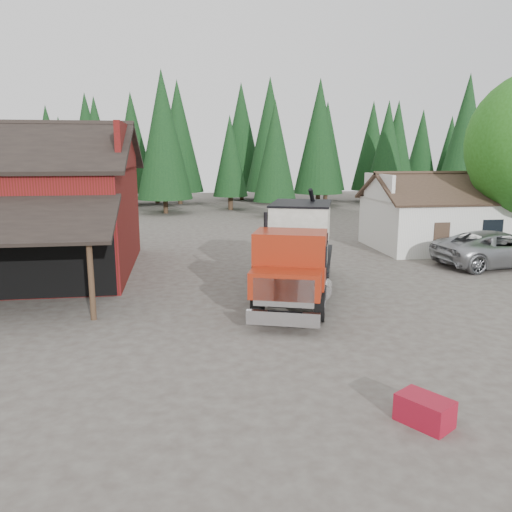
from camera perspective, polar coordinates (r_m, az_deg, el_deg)
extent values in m
plane|color=#473E37|center=(16.25, 0.79, -8.70)|extent=(120.00, 120.00, 0.00)
cube|color=maroon|center=(26.64, -27.16, 3.54)|extent=(12.00, 10.00, 5.00)
cube|color=black|center=(28.84, -26.23, 11.14)|extent=(12.80, 5.53, 2.35)
cube|color=maroon|center=(25.18, -14.59, 12.04)|extent=(0.25, 7.00, 2.00)
cylinder|color=#382619|center=(17.93, -18.31, -2.67)|extent=(0.20, 0.20, 2.80)
cube|color=silver|center=(32.30, 20.25, 3.50)|extent=(8.00, 6.00, 3.00)
cube|color=#38281E|center=(30.78, 21.87, 7.24)|extent=(8.60, 3.42, 1.80)
cube|color=#38281E|center=(33.41, 19.28, 7.69)|extent=(8.60, 3.42, 1.80)
cube|color=silver|center=(30.36, 13.84, 7.68)|extent=(0.20, 4.20, 1.50)
cube|color=silver|center=(34.20, 26.45, 7.21)|extent=(0.20, 4.20, 1.50)
cube|color=#38281E|center=(29.03, 20.40, 1.66)|extent=(0.90, 0.06, 2.00)
cube|color=black|center=(30.51, 25.43, 2.85)|extent=(1.20, 0.06, 1.00)
sphere|color=#235D15|center=(31.66, 27.12, 9.17)|extent=(4.40, 4.40, 4.40)
cylinder|color=#382619|center=(46.09, 2.15, 5.53)|extent=(0.44, 0.44, 1.60)
cone|color=black|center=(45.84, 2.20, 11.89)|extent=(3.96, 3.96, 9.00)
cylinder|color=#382619|center=(48.03, 22.27, 4.93)|extent=(0.44, 0.44, 1.60)
cone|color=black|center=(47.81, 22.84, 12.20)|extent=(4.84, 4.84, 11.00)
cylinder|color=#382619|center=(49.31, -10.29, 5.75)|extent=(0.44, 0.44, 1.60)
cone|color=black|center=(49.10, -10.57, 13.43)|extent=(5.28, 5.28, 12.00)
cylinder|color=black|center=(17.43, 0.21, -5.34)|extent=(0.69, 1.17, 1.12)
cylinder|color=black|center=(17.22, 7.28, -5.65)|extent=(0.69, 1.17, 1.12)
cylinder|color=black|center=(22.10, 2.35, -1.71)|extent=(0.69, 1.17, 1.12)
cylinder|color=black|center=(21.93, 7.89, -1.91)|extent=(0.69, 1.17, 1.12)
cylinder|color=black|center=(23.48, 2.81, -0.92)|extent=(0.69, 1.17, 1.12)
cylinder|color=black|center=(23.32, 8.03, -1.11)|extent=(0.69, 1.17, 1.12)
cube|color=black|center=(20.32, 4.74, -1.74)|extent=(3.83, 8.66, 0.41)
cube|color=silver|center=(15.80, 3.10, -7.16)|extent=(2.28, 0.91, 0.46)
cube|color=silver|center=(15.66, 3.17, -4.22)|extent=(1.87, 0.71, 0.92)
cube|color=maroon|center=(16.20, 3.43, -3.12)|extent=(2.59, 1.98, 0.87)
cube|color=maroon|center=(17.35, 3.95, -0.24)|extent=(2.86, 2.41, 1.88)
cube|color=black|center=(16.50, 3.67, 0.23)|extent=(2.05, 0.75, 0.92)
cylinder|color=black|center=(18.27, 1.10, 2.17)|extent=(0.18, 0.18, 1.83)
cube|color=black|center=(18.36, 4.28, 0.24)|extent=(2.40, 0.90, 1.63)
cube|color=black|center=(21.64, 5.10, -0.18)|extent=(4.33, 6.42, 0.16)
cube|color=silver|center=(21.39, 5.17, 3.78)|extent=(3.28, 3.93, 1.63)
cone|color=silver|center=(21.55, 5.12, 1.09)|extent=(2.83, 2.83, 0.71)
cube|color=black|center=(21.29, 5.21, 6.00)|extent=(3.41, 4.05, 0.08)
cylinder|color=black|center=(22.77, 7.00, 3.95)|extent=(1.39, 1.98, 3.11)
cube|color=maroon|center=(24.04, 4.15, 1.70)|extent=(0.84, 0.97, 0.46)
cylinder|color=silver|center=(18.20, 7.79, -3.71)|extent=(0.86, 1.15, 0.57)
imported|color=#999BA0|center=(28.22, 25.91, 0.75)|extent=(6.81, 3.70, 1.81)
cube|color=maroon|center=(11.61, 18.71, -16.39)|extent=(1.18, 1.30, 0.60)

